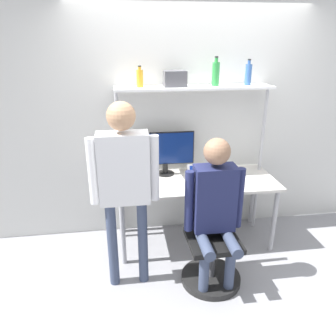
{
  "coord_description": "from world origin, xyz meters",
  "views": [
    {
      "loc": [
        -0.75,
        -2.75,
        2.16
      ],
      "look_at": [
        -0.37,
        -0.11,
        1.1
      ],
      "focal_mm": 35.0,
      "sensor_mm": 36.0,
      "label": 1
    }
  ],
  "objects_px": {
    "person_seated": "(215,204)",
    "storage_box": "(175,79)",
    "cell_phone": "(231,187)",
    "office_chair": "(211,253)",
    "laptop": "(205,180)",
    "person_standing": "(124,175)",
    "monitor": "(165,151)",
    "bottle_green": "(216,73)",
    "bottle_blue": "(248,74)",
    "bottle_amber": "(140,78)"
  },
  "relations": [
    {
      "from": "laptop",
      "to": "bottle_green",
      "type": "distance_m",
      "value": 1.09
    },
    {
      "from": "office_chair",
      "to": "person_seated",
      "type": "bearing_deg",
      "value": -88.78
    },
    {
      "from": "cell_phone",
      "to": "bottle_blue",
      "type": "height_order",
      "value": "bottle_blue"
    },
    {
      "from": "bottle_amber",
      "to": "storage_box",
      "type": "relative_size",
      "value": 0.93
    },
    {
      "from": "office_chair",
      "to": "storage_box",
      "type": "bearing_deg",
      "value": 104.33
    },
    {
      "from": "bottle_blue",
      "to": "bottle_amber",
      "type": "height_order",
      "value": "bottle_blue"
    },
    {
      "from": "person_standing",
      "to": "bottle_blue",
      "type": "relative_size",
      "value": 6.62
    },
    {
      "from": "bottle_green",
      "to": "office_chair",
      "type": "bearing_deg",
      "value": -103.56
    },
    {
      "from": "monitor",
      "to": "bottle_green",
      "type": "height_order",
      "value": "bottle_green"
    },
    {
      "from": "monitor",
      "to": "laptop",
      "type": "distance_m",
      "value": 0.56
    },
    {
      "from": "person_seated",
      "to": "storage_box",
      "type": "relative_size",
      "value": 6.37
    },
    {
      "from": "cell_phone",
      "to": "office_chair",
      "type": "distance_m",
      "value": 0.7
    },
    {
      "from": "laptop",
      "to": "person_seated",
      "type": "relative_size",
      "value": 0.25
    },
    {
      "from": "cell_phone",
      "to": "bottle_blue",
      "type": "bearing_deg",
      "value": 59.71
    },
    {
      "from": "person_seated",
      "to": "person_standing",
      "type": "xyz_separation_m",
      "value": [
        -0.77,
        0.11,
        0.27
      ]
    },
    {
      "from": "laptop",
      "to": "cell_phone",
      "type": "relative_size",
      "value": 2.33
    },
    {
      "from": "laptop",
      "to": "office_chair",
      "type": "distance_m",
      "value": 0.73
    },
    {
      "from": "cell_phone",
      "to": "bottle_blue",
      "type": "xyz_separation_m",
      "value": [
        0.25,
        0.43,
        1.06
      ]
    },
    {
      "from": "person_seated",
      "to": "person_standing",
      "type": "relative_size",
      "value": 0.82
    },
    {
      "from": "monitor",
      "to": "cell_phone",
      "type": "height_order",
      "value": "monitor"
    },
    {
      "from": "bottle_amber",
      "to": "bottle_green",
      "type": "xyz_separation_m",
      "value": [
        0.77,
        -0.0,
        0.03
      ]
    },
    {
      "from": "monitor",
      "to": "bottle_amber",
      "type": "height_order",
      "value": "bottle_amber"
    },
    {
      "from": "cell_phone",
      "to": "office_chair",
      "type": "relative_size",
      "value": 0.16
    },
    {
      "from": "laptop",
      "to": "person_standing",
      "type": "distance_m",
      "value": 0.97
    },
    {
      "from": "person_standing",
      "to": "bottle_green",
      "type": "bearing_deg",
      "value": 38.8
    },
    {
      "from": "monitor",
      "to": "office_chair",
      "type": "height_order",
      "value": "monitor"
    },
    {
      "from": "person_standing",
      "to": "laptop",
      "type": "bearing_deg",
      "value": 27.96
    },
    {
      "from": "person_seated",
      "to": "bottle_amber",
      "type": "relative_size",
      "value": 6.84
    },
    {
      "from": "person_standing",
      "to": "bottle_amber",
      "type": "bearing_deg",
      "value": 75.47
    },
    {
      "from": "laptop",
      "to": "person_standing",
      "type": "xyz_separation_m",
      "value": [
        -0.82,
        -0.43,
        0.29
      ]
    },
    {
      "from": "monitor",
      "to": "person_seated",
      "type": "height_order",
      "value": "person_seated"
    },
    {
      "from": "bottle_green",
      "to": "person_standing",
      "type": "bearing_deg",
      "value": -141.2
    },
    {
      "from": "bottle_amber",
      "to": "monitor",
      "type": "bearing_deg",
      "value": 5.72
    },
    {
      "from": "person_standing",
      "to": "bottle_blue",
      "type": "height_order",
      "value": "bottle_blue"
    },
    {
      "from": "person_seated",
      "to": "storage_box",
      "type": "distance_m",
      "value": 1.32
    },
    {
      "from": "cell_phone",
      "to": "person_standing",
      "type": "relative_size",
      "value": 0.09
    },
    {
      "from": "person_seated",
      "to": "monitor",
      "type": "bearing_deg",
      "value": 108.89
    },
    {
      "from": "laptop",
      "to": "cell_phone",
      "type": "xyz_separation_m",
      "value": [
        0.25,
        -0.08,
        -0.06
      ]
    },
    {
      "from": "cell_phone",
      "to": "person_standing",
      "type": "distance_m",
      "value": 1.17
    },
    {
      "from": "laptop",
      "to": "person_seated",
      "type": "height_order",
      "value": "person_seated"
    },
    {
      "from": "bottle_blue",
      "to": "laptop",
      "type": "bearing_deg",
      "value": -145.2
    },
    {
      "from": "storage_box",
      "to": "person_seated",
      "type": "bearing_deg",
      "value": -76.35
    },
    {
      "from": "bottle_green",
      "to": "bottle_blue",
      "type": "bearing_deg",
      "value": 0.0
    },
    {
      "from": "laptop",
      "to": "storage_box",
      "type": "height_order",
      "value": "storage_box"
    },
    {
      "from": "cell_phone",
      "to": "bottle_green",
      "type": "distance_m",
      "value": 1.16
    },
    {
      "from": "bottle_blue",
      "to": "bottle_green",
      "type": "distance_m",
      "value": 0.35
    },
    {
      "from": "laptop",
      "to": "office_chair",
      "type": "xyz_separation_m",
      "value": [
        -0.05,
        -0.5,
        -0.53
      ]
    },
    {
      "from": "laptop",
      "to": "bottle_blue",
      "type": "height_order",
      "value": "bottle_blue"
    },
    {
      "from": "person_seated",
      "to": "person_standing",
      "type": "height_order",
      "value": "person_standing"
    },
    {
      "from": "office_chair",
      "to": "bottle_green",
      "type": "height_order",
      "value": "bottle_green"
    }
  ]
}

